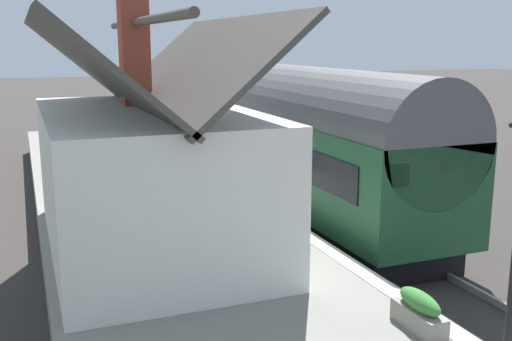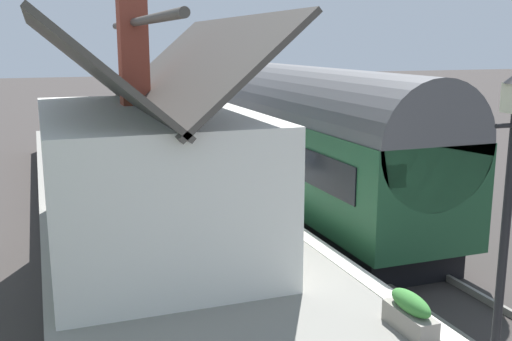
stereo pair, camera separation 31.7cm
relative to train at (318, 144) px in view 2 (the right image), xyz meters
The scene contains 13 objects.
ground_plane 2.80m from the train, 148.31° to the left, with size 160.00×160.00×0.00m, color #383330.
platform 5.15m from the train, 107.47° to the left, with size 32.00×5.45×0.96m, color gray.
platform_edge_coping 2.83m from the train, 124.99° to the left, with size 32.00×0.36×0.02m, color beige.
rail_near 2.69m from the train, 153.61° to the right, with size 52.00×0.08×0.14m, color gray.
rail_far 2.69m from the train, 153.72° to the left, with size 52.00×0.08×0.14m, color gray.
train is the anchor object (origin of this frame).
station_building 6.11m from the train, 120.25° to the left, with size 7.13×4.08×5.71m.
bench_platform_end 7.44m from the train, 32.26° to the left, with size 1.42×0.49×0.88m.
bench_near_building 5.06m from the train, 51.75° to the left, with size 1.41×0.47×0.88m.
bench_by_lamp 9.38m from the train, 24.71° to the left, with size 1.40×0.44×0.88m.
planter_edge_far 10.84m from the train, 12.84° to the left, with size 0.49×0.49×0.85m.
planter_corner_building 8.54m from the train, 162.91° to the left, with size 0.95×0.32×0.57m.
lamp_post_platform 10.08m from the train, 165.84° to the left, with size 0.32×0.50×3.72m.
Camera 2 is at (-13.21, 6.30, 4.96)m, focal length 41.93 mm.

